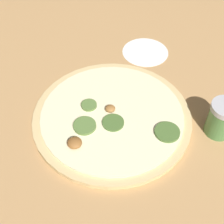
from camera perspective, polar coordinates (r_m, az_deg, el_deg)
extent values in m
plane|color=tan|center=(0.71, 0.00, -1.16)|extent=(3.00, 3.00, 0.00)
cylinder|color=#D6B77A|center=(0.70, 0.00, -0.85)|extent=(0.36, 0.36, 0.01)
cylinder|color=beige|center=(0.70, 0.00, -0.43)|extent=(0.32, 0.32, 0.00)
cylinder|color=#47662D|center=(0.68, 0.21, -1.95)|extent=(0.05, 0.05, 0.00)
cylinder|color=#567538|center=(0.71, -4.22, 1.28)|extent=(0.04, 0.04, 0.01)
ellipsoid|color=#996633|center=(0.70, -0.64, 0.55)|extent=(0.02, 0.02, 0.01)
cylinder|color=#47662D|center=(0.67, 10.06, -3.63)|extent=(0.05, 0.05, 0.01)
cylinder|color=#567538|center=(0.67, -5.02, -2.50)|extent=(0.05, 0.05, 0.01)
ellipsoid|color=brown|center=(0.64, -6.84, -5.62)|extent=(0.03, 0.03, 0.02)
cylinder|color=#4C7F42|center=(0.70, 19.32, -1.50)|extent=(0.06, 0.06, 0.07)
cylinder|color=white|center=(0.89, 6.10, 10.88)|extent=(0.13, 0.13, 0.00)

